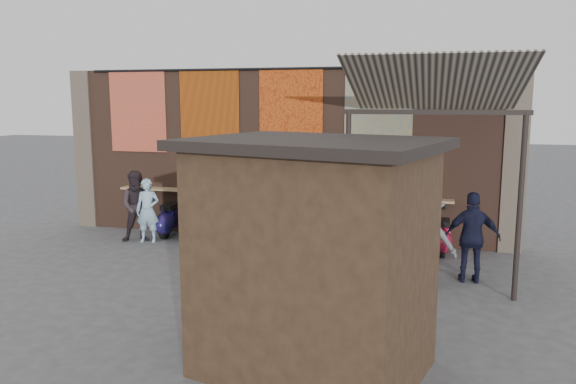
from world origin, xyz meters
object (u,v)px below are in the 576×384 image
object	(u,v)px
shopper_tan	(349,227)
scooter_stool_2	(218,222)
scooter_stool_9	(414,235)
scooter_stool_1	(193,222)
shopper_grey	(425,240)
diner_left	(148,210)
shopper_navy	(472,237)
scooter_stool_6	(327,232)
scooter_stool_0	(169,220)
scooter_stool_5	(296,228)
shelf_box	(295,189)
scooter_stool_4	(272,227)
scooter_stool_8	(383,232)
scooter_stool_3	(243,224)
market_stall	(313,263)
scooter_stool_10	(443,238)
scooter_stool_7	(354,234)
diner_right	(138,206)

from	to	relation	value
shopper_tan	scooter_stool_2	bearing A→B (deg)	126.30
scooter_stool_9	shopper_tan	bearing A→B (deg)	-128.10
scooter_stool_1	shopper_grey	world-z (taller)	shopper_grey
diner_left	shopper_navy	world-z (taller)	shopper_navy
scooter_stool_1	diner_left	size ratio (longest dim) A/B	0.56
scooter_stool_6	shopper_tan	xyz separation A→B (m)	(0.73, -1.59, 0.50)
scooter_stool_0	shopper_navy	distance (m)	7.12
scooter_stool_5	diner_left	world-z (taller)	diner_left
shelf_box	scooter_stool_1	size ratio (longest dim) A/B	0.69
diner_left	shopper_navy	bearing A→B (deg)	-21.36
shelf_box	scooter_stool_4	size ratio (longest dim) A/B	0.73
scooter_stool_8	scooter_stool_0	bearing A→B (deg)	-179.61
scooter_stool_3	diner_left	world-z (taller)	diner_left
scooter_stool_5	market_stall	world-z (taller)	market_stall
market_stall	shelf_box	bearing A→B (deg)	121.09
scooter_stool_6	shopper_tan	bearing A→B (deg)	-65.13
scooter_stool_4	scooter_stool_10	size ratio (longest dim) A/B	0.99
scooter_stool_2	scooter_stool_6	xyz separation A→B (m)	(2.62, 0.01, -0.07)
scooter_stool_5	scooter_stool_6	distance (m)	0.70
scooter_stool_0	scooter_stool_7	world-z (taller)	scooter_stool_0
scooter_stool_9	market_stall	world-z (taller)	market_stall
scooter_stool_9	market_stall	distance (m)	5.95
diner_left	shopper_grey	distance (m)	6.52
scooter_stool_4	scooter_stool_10	bearing A→B (deg)	-0.58
scooter_stool_8	shopper_tan	size ratio (longest dim) A/B	0.50
scooter_stool_2	shopper_tan	size ratio (longest dim) A/B	0.51
scooter_stool_2	scooter_stool_7	distance (m)	3.26
scooter_stool_4	shopper_navy	world-z (taller)	shopper_navy
scooter_stool_3	scooter_stool_8	distance (m)	3.26
scooter_stool_10	market_stall	size ratio (longest dim) A/B	0.29
diner_right	scooter_stool_0	bearing A→B (deg)	26.05
scooter_stool_3	scooter_stool_7	bearing A→B (deg)	-0.19
scooter_stool_0	shopper_tan	size ratio (longest dim) A/B	0.49
scooter_stool_5	diner_right	bearing A→B (deg)	-171.16
scooter_stool_0	scooter_stool_5	bearing A→B (deg)	-0.73
scooter_stool_5	shopper_navy	size ratio (longest dim) A/B	0.51
scooter_stool_2	scooter_stool_6	bearing A→B (deg)	0.19
scooter_stool_2	market_stall	world-z (taller)	market_stall
scooter_stool_9	diner_right	bearing A→B (deg)	-174.67
scooter_stool_2	shopper_tan	xyz separation A→B (m)	(3.36, -1.58, 0.44)
scooter_stool_8	market_stall	world-z (taller)	market_stall
shelf_box	shopper_grey	size ratio (longest dim) A/B	0.33
shelf_box	scooter_stool_7	world-z (taller)	shelf_box
scooter_stool_3	shopper_grey	distance (m)	4.80
scooter_stool_10	scooter_stool_8	bearing A→B (deg)	176.74
shelf_box	market_stall	bearing A→B (deg)	-74.23
diner_left	market_stall	distance (m)	7.26
scooter_stool_4	market_stall	distance (m)	6.30
shopper_tan	diner_left	bearing A→B (deg)	140.48
scooter_stool_5	scooter_stool_8	xyz separation A→B (m)	(1.96, 0.08, -0.00)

